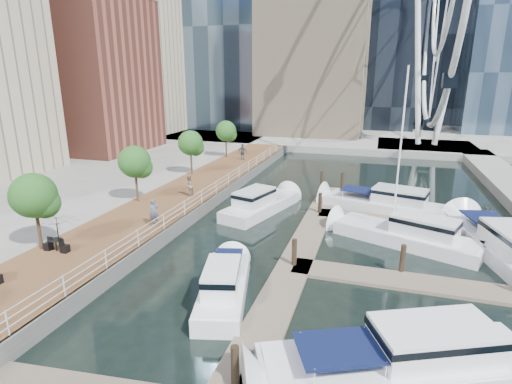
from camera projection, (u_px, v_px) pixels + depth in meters
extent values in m
plane|color=black|center=(186.00, 340.00, 17.01)|extent=(520.00, 520.00, 0.00)
cube|color=brown|center=(170.00, 206.00, 33.21)|extent=(6.00, 60.00, 1.00)
cube|color=#595954|center=(203.00, 209.00, 32.35)|extent=(0.25, 60.00, 1.00)
cube|color=gray|center=(354.00, 116.00, 110.49)|extent=(200.00, 114.00, 1.00)
cube|color=gray|center=(426.00, 148.00, 60.60)|extent=(14.00, 12.00, 1.00)
cube|color=#6D6051|center=(300.00, 252.00, 25.30)|extent=(2.00, 32.00, 0.20)
cube|color=#6D6051|center=(402.00, 281.00, 21.75)|extent=(12.00, 2.00, 0.20)
cube|color=#6D6051|center=(397.00, 221.00, 30.93)|extent=(12.00, 2.00, 0.20)
cube|color=brown|center=(96.00, 76.00, 53.74)|extent=(12.00, 14.00, 20.00)
cube|color=#BCAD8E|center=(126.00, 52.00, 69.04)|extent=(14.00, 16.00, 28.00)
cylinder|color=white|center=(418.00, 54.00, 57.59)|extent=(0.80, 0.80, 26.00)
cylinder|color=white|center=(456.00, 54.00, 56.16)|extent=(0.80, 0.80, 26.00)
cylinder|color=#3F2B1C|center=(39.00, 230.00, 23.33)|extent=(0.20, 0.20, 2.40)
sphere|color=#265B1E|center=(34.00, 195.00, 22.75)|extent=(2.60, 2.60, 2.60)
cylinder|color=#3F2B1C|center=(137.00, 187.00, 32.50)|extent=(0.20, 0.20, 2.40)
sphere|color=#265B1E|center=(135.00, 162.00, 31.92)|extent=(2.60, 2.60, 2.60)
cylinder|color=#3F2B1C|center=(191.00, 163.00, 41.68)|extent=(0.20, 0.20, 2.40)
sphere|color=#265B1E|center=(190.00, 143.00, 41.10)|extent=(2.60, 2.60, 2.60)
cylinder|color=#3F2B1C|center=(226.00, 147.00, 50.86)|extent=(0.20, 0.20, 2.40)
sphere|color=#265B1E|center=(226.00, 131.00, 50.28)|extent=(2.60, 2.60, 2.60)
imported|color=#4B5164|center=(154.00, 213.00, 27.10)|extent=(0.81, 0.80, 1.88)
imported|color=gray|center=(189.00, 186.00, 33.83)|extent=(0.79, 0.98, 1.91)
imported|color=#363C43|center=(243.00, 152.00, 49.07)|extent=(1.18, 0.56, 1.96)
imported|color=#0F391F|center=(58.00, 234.00, 22.86)|extent=(3.19, 3.21, 2.24)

